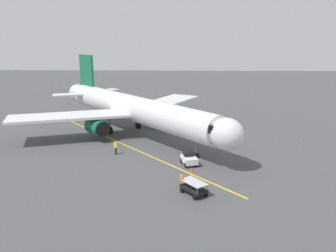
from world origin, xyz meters
TOP-DOWN VIEW (x-y plane):
  - ground_plane at (0.00, 0.00)m, footprint 220.00×220.00m
  - apron_lead_in_line at (1.52, 8.56)m, footprint 26.35×30.41m
  - airplane at (1.70, 2.34)m, footprint 32.37×33.62m
  - ground_crew_marshaller at (-5.48, 22.27)m, footprint 0.26×0.41m
  - ground_crew_wing_walker at (2.78, 11.65)m, footprint 0.47×0.40m
  - ground_crew_loader at (1.67, -7.80)m, footprint 0.43×0.29m
  - tug_near_nose at (-6.41, 15.01)m, footprint 2.14×2.65m
  - baggage_cart_portside at (-6.66, 22.84)m, footprint 2.71×2.91m
  - safety_cone_nose_left at (-6.61, 17.23)m, footprint 0.32×0.32m
  - safety_cone_nose_right at (-15.45, 3.05)m, footprint 0.32×0.32m
  - safety_cone_wing_port at (-22.62, 5.04)m, footprint 0.32×0.32m

SIDE VIEW (x-z plane):
  - ground_plane at x=0.00m, z-range 0.00..0.00m
  - apron_lead_in_line at x=1.52m, z-range 0.00..0.01m
  - safety_cone_nose_left at x=-6.61m, z-range 0.00..0.55m
  - safety_cone_nose_right at x=-15.45m, z-range 0.00..0.55m
  - safety_cone_wing_port at x=-22.62m, z-range 0.00..0.55m
  - baggage_cart_portside at x=-6.66m, z-range 0.02..1.29m
  - tug_near_nose at x=-6.41m, z-range -0.05..1.45m
  - ground_crew_marshaller at x=-5.48m, z-range 0.03..1.74m
  - ground_crew_wing_walker at x=2.78m, z-range 0.03..1.74m
  - ground_crew_loader at x=1.67m, z-range 0.03..1.74m
  - airplane at x=1.70m, z-range -1.75..9.75m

